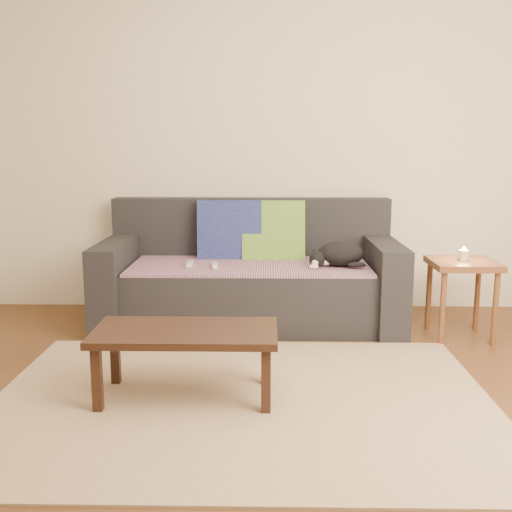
{
  "coord_description": "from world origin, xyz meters",
  "views": [
    {
      "loc": [
        0.12,
        -2.65,
        1.25
      ],
      "look_at": [
        0.05,
        1.2,
        0.55
      ],
      "focal_mm": 42.0,
      "sensor_mm": 36.0,
      "label": 1
    }
  ],
  "objects_px": {
    "sofa": "(250,279)",
    "wii_remote_b": "(215,265)",
    "wii_remote_a": "(190,264)",
    "coffee_table": "(186,338)",
    "cat": "(338,255)",
    "side_table": "(462,274)"
  },
  "relations": [
    {
      "from": "sofa",
      "to": "wii_remote_b",
      "type": "height_order",
      "value": "sofa"
    },
    {
      "from": "wii_remote_a",
      "to": "coffee_table",
      "type": "relative_size",
      "value": 0.16
    },
    {
      "from": "wii_remote_b",
      "to": "coffee_table",
      "type": "relative_size",
      "value": 0.16
    },
    {
      "from": "wii_remote_a",
      "to": "wii_remote_b",
      "type": "xyz_separation_m",
      "value": [
        0.18,
        -0.05,
        0.0
      ]
    },
    {
      "from": "sofa",
      "to": "wii_remote_b",
      "type": "distance_m",
      "value": 0.35
    },
    {
      "from": "cat",
      "to": "side_table",
      "type": "relative_size",
      "value": 0.81
    },
    {
      "from": "sofa",
      "to": "side_table",
      "type": "bearing_deg",
      "value": -14.08
    },
    {
      "from": "sofa",
      "to": "coffee_table",
      "type": "distance_m",
      "value": 1.41
    },
    {
      "from": "sofa",
      "to": "cat",
      "type": "relative_size",
      "value": 5.0
    },
    {
      "from": "sofa",
      "to": "cat",
      "type": "xyz_separation_m",
      "value": [
        0.61,
        -0.15,
        0.21
      ]
    },
    {
      "from": "cat",
      "to": "wii_remote_a",
      "type": "height_order",
      "value": "cat"
    },
    {
      "from": "cat",
      "to": "coffee_table",
      "type": "bearing_deg",
      "value": -109.83
    },
    {
      "from": "cat",
      "to": "wii_remote_a",
      "type": "distance_m",
      "value": 1.03
    },
    {
      "from": "wii_remote_b",
      "to": "side_table",
      "type": "xyz_separation_m",
      "value": [
        1.65,
        -0.14,
        -0.03
      ]
    },
    {
      "from": "cat",
      "to": "side_table",
      "type": "height_order",
      "value": "cat"
    },
    {
      "from": "sofa",
      "to": "wii_remote_b",
      "type": "xyz_separation_m",
      "value": [
        -0.24,
        -0.21,
        0.15
      ]
    },
    {
      "from": "cat",
      "to": "wii_remote_a",
      "type": "relative_size",
      "value": 2.8
    },
    {
      "from": "cat",
      "to": "wii_remote_b",
      "type": "relative_size",
      "value": 2.8
    },
    {
      "from": "sofa",
      "to": "coffee_table",
      "type": "height_order",
      "value": "sofa"
    },
    {
      "from": "sofa",
      "to": "side_table",
      "type": "relative_size",
      "value": 4.03
    },
    {
      "from": "sofa",
      "to": "wii_remote_a",
      "type": "relative_size",
      "value": 14.0
    },
    {
      "from": "wii_remote_a",
      "to": "wii_remote_b",
      "type": "height_order",
      "value": "same"
    }
  ]
}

